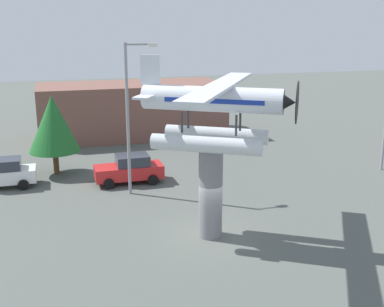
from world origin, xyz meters
The scene contains 8 objects.
ground_plane centered at (0.00, 0.00, 0.00)m, with size 140.00×140.00×0.00m, color #515651.
display_pedestal centered at (0.00, 0.00, 2.15)m, with size 1.10×1.10×4.29m, color slate.
floatplane_monument centered at (0.11, -0.07, 5.96)m, with size 7.01×9.42×4.00m.
car_near_white centered at (-9.95, 10.18, 0.88)m, with size 4.20×2.02×1.76m.
car_mid_red centered at (-2.31, 8.89, 0.88)m, with size 4.20×2.02×1.76m.
streetlight_primary centered at (-2.46, 6.85, 4.97)m, with size 1.84×0.28×8.65m.
storefront_building centered at (0.08, 22.00, 2.32)m, with size 15.90×6.55×4.63m, color brown.
tree_east centered at (-6.69, 12.04, 3.38)m, with size 3.29×3.29×5.22m.
Camera 1 is at (-6.69, -19.62, 9.56)m, focal length 44.85 mm.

